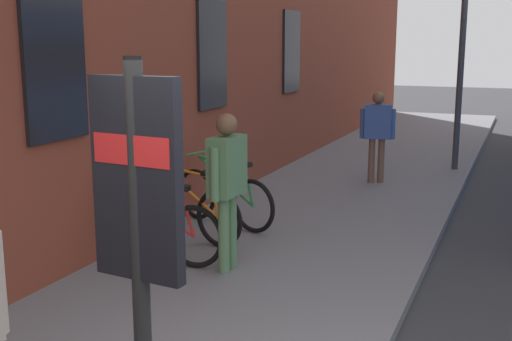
# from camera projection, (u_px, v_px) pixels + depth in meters

# --- Properties ---
(sidewalk_pavement) EXTENTS (24.00, 3.50, 0.12)m
(sidewalk_pavement) POSITION_uv_depth(u_px,v_px,m) (361.00, 184.00, 11.63)
(sidewalk_pavement) COLOR slate
(sidewalk_pavement) RESTS_ON ground
(bicycle_end_of_row) EXTENTS (0.48, 1.77, 0.97)m
(bicycle_end_of_row) POSITION_uv_depth(u_px,v_px,m) (153.00, 229.00, 7.23)
(bicycle_end_of_row) COLOR black
(bicycle_end_of_row) RESTS_ON sidewalk_pavement
(bicycle_by_door) EXTENTS (0.61, 1.73, 0.97)m
(bicycle_by_door) POSITION_uv_depth(u_px,v_px,m) (188.00, 210.00, 8.08)
(bicycle_by_door) COLOR black
(bicycle_by_door) RESTS_ON sidewalk_pavement
(bicycle_under_window) EXTENTS (0.66, 1.71, 0.97)m
(bicycle_under_window) POSITION_uv_depth(u_px,v_px,m) (224.00, 198.00, 8.69)
(bicycle_under_window) COLOR black
(bicycle_under_window) RESTS_ON sidewalk_pavement
(transit_info_sign) EXTENTS (0.14, 0.56, 2.40)m
(transit_info_sign) POSITION_uv_depth(u_px,v_px,m) (138.00, 207.00, 3.43)
(transit_info_sign) COLOR black
(transit_info_sign) RESTS_ON sidewalk_pavement
(pedestrian_by_facade) EXTENTS (0.65, 0.26, 1.73)m
(pedestrian_by_facade) POSITION_uv_depth(u_px,v_px,m) (227.00, 176.00, 6.86)
(pedestrian_by_facade) COLOR #4C724C
(pedestrian_by_facade) RESTS_ON sidewalk_pavement
(pedestrian_near_bus) EXTENTS (0.34, 0.60, 1.62)m
(pedestrian_near_bus) POSITION_uv_depth(u_px,v_px,m) (377.00, 128.00, 11.27)
(pedestrian_near_bus) COLOR brown
(pedestrian_near_bus) RESTS_ON sidewalk_pavement
(street_lamp) EXTENTS (0.28, 0.28, 4.97)m
(street_lamp) POSITION_uv_depth(u_px,v_px,m) (464.00, 15.00, 12.09)
(street_lamp) COLOR #333338
(street_lamp) RESTS_ON sidewalk_pavement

